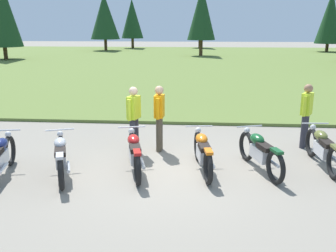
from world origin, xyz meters
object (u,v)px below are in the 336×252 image
Objects in this scene: motorcycle_silver at (61,156)px; rider_with_back_turned at (306,112)px; motorcycle_navy at (0,157)px; rider_in_hivis_vest at (134,116)px; motorcycle_orange at (203,152)px; motorcycle_olive at (323,148)px; motorcycle_red at (134,153)px; rider_checking_bike at (159,114)px; motorcycle_british_green at (260,152)px.

rider_with_back_turned is (5.65, 2.42, 0.51)m from motorcycle_silver.
rider_with_back_turned is at bearing 20.41° from motorcycle_navy.
rider_in_hivis_vest and rider_with_back_turned have the same top height.
motorcycle_olive is at bearing 10.02° from motorcycle_orange.
motorcycle_silver is 6.16m from rider_with_back_turned.
rider_in_hivis_vest reaches higher than motorcycle_red.
motorcycle_olive is at bearing 8.93° from motorcycle_red.
motorcycle_silver is at bearing -166.90° from motorcycle_red.
rider_checking_bike reaches higher than motorcycle_silver.
rider_checking_bike is 3.79m from rider_with_back_turned.
rider_checking_bike reaches higher than motorcycle_orange.
motorcycle_olive is (6.93, 1.16, 0.00)m from motorcycle_navy.
rider_in_hivis_vest reaches higher than motorcycle_navy.
motorcycle_silver is at bearing -169.95° from motorcycle_olive.
motorcycle_olive is at bearing 9.48° from motorcycle_navy.
rider_in_hivis_vest is (-1.70, 1.12, 0.51)m from motorcycle_orange.
motorcycle_silver and motorcycle_orange have the same top height.
motorcycle_red is 4.66m from rider_with_back_turned.
motorcycle_olive is 1.26× the size of rider_checking_bike.
rider_checking_bike is (0.39, 1.50, 0.51)m from motorcycle_red.
rider_checking_bike is (-2.33, 1.21, 0.51)m from motorcycle_british_green.
motorcycle_orange is at bearing -144.70° from rider_with_back_turned.
rider_checking_bike and rider_with_back_turned have the same top height.
motorcycle_silver is at bearing -128.03° from rider_in_hivis_vest.
motorcycle_red is at bearing 13.10° from motorcycle_silver.
motorcycle_british_green is (2.72, 0.28, 0.00)m from motorcycle_red.
rider_in_hivis_vest reaches higher than motorcycle_orange.
motorcycle_british_green and motorcycle_olive have the same top height.
rider_in_hivis_vest is at bearing -161.67° from rider_checking_bike.
motorcycle_orange is (1.48, 0.18, 0.00)m from motorcycle_red.
motorcycle_silver is at bearing -135.77° from rider_checking_bike.
motorcycle_olive is at bearing -88.97° from rider_with_back_turned.
motorcycle_british_green is at bearing -27.52° from rider_checking_bike.
motorcycle_red is 1.41m from rider_in_hivis_vest.
motorcycle_navy and motorcycle_red have the same top height.
motorcycle_red is 1.49m from motorcycle_orange.
rider_in_hivis_vest is 1.00× the size of rider_with_back_turned.
motorcycle_silver is (1.26, 0.15, 0.00)m from motorcycle_navy.
motorcycle_navy is at bearing -171.84° from motorcycle_british_green.
motorcycle_olive is 1.50m from rider_with_back_turned.
motorcycle_navy is 2.81m from motorcycle_red.
rider_checking_bike is at bearing 75.33° from motorcycle_red.
rider_with_back_turned is at bearing 91.03° from motorcycle_olive.
motorcycle_red is 1.23× the size of rider_checking_bike.
motorcycle_orange is 1.78m from rider_checking_bike.
motorcycle_british_green is 2.68m from rider_checking_bike.
rider_in_hivis_vest is at bearing 171.70° from motorcycle_olive.
motorcycle_red is (2.76, 0.50, 0.00)m from motorcycle_navy.
motorcycle_orange is 1.25× the size of rider_in_hivis_vest.
rider_with_back_turned is at bearing 26.52° from motorcycle_red.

